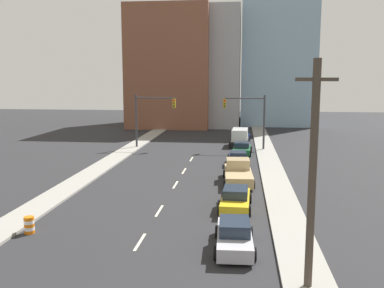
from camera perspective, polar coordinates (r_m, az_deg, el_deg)
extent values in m
cube|color=gray|center=(60.09, -6.27, 0.65)|extent=(2.23, 92.89, 0.16)
cube|color=gray|center=(58.67, 9.38, 0.39)|extent=(2.23, 92.89, 0.16)
cube|color=beige|center=(23.29, -6.96, -12.81)|extent=(0.16, 2.40, 0.01)
cube|color=beige|center=(28.23, -4.39, -8.86)|extent=(0.16, 2.40, 0.01)
cube|color=beige|center=(34.75, -2.22, -5.45)|extent=(0.16, 2.40, 0.01)
cube|color=beige|center=(39.77, -1.07, -3.61)|extent=(0.16, 2.40, 0.01)
cube|color=beige|center=(45.49, -0.08, -2.02)|extent=(0.16, 2.40, 0.01)
cube|color=brown|center=(78.20, -2.62, 10.09)|extent=(14.00, 16.00, 20.62)
cube|color=#99999E|center=(81.44, 2.13, 10.03)|extent=(12.00, 20.00, 20.59)
cube|color=#8CADC6|center=(85.57, 11.10, 12.13)|extent=(13.00, 20.00, 27.48)
cylinder|color=#38383D|center=(52.78, -7.44, 3.01)|extent=(0.24, 0.24, 6.57)
cylinder|color=#38383D|center=(52.05, -4.99, 6.15)|extent=(4.69, 0.16, 0.16)
cube|color=#B79319|center=(51.67, -2.42, 5.46)|extent=(0.34, 0.32, 1.10)
cylinder|color=red|center=(51.48, -2.45, 5.82)|extent=(0.22, 0.04, 0.22)
cylinder|color=#593F0C|center=(51.50, -2.45, 5.45)|extent=(0.22, 0.04, 0.22)
cylinder|color=#0C3F14|center=(51.52, -2.45, 5.07)|extent=(0.22, 0.04, 0.22)
cylinder|color=#38383D|center=(51.29, 9.58, 2.79)|extent=(0.24, 0.24, 6.57)
cylinder|color=#38383D|center=(51.00, 7.02, 6.06)|extent=(4.69, 0.16, 0.16)
cube|color=#B79319|center=(51.07, 4.37, 5.40)|extent=(0.34, 0.32, 1.10)
cylinder|color=red|center=(50.88, 4.36, 5.77)|extent=(0.22, 0.04, 0.22)
cylinder|color=#593F0C|center=(50.90, 4.36, 5.39)|extent=(0.22, 0.04, 0.22)
cylinder|color=#0C3F14|center=(50.92, 4.35, 5.01)|extent=(0.22, 0.04, 0.22)
cylinder|color=#473D33|center=(17.49, 15.76, -4.44)|extent=(0.32, 0.32, 9.30)
cube|color=#473D33|center=(17.04, 16.30, 8.27)|extent=(1.60, 0.14, 0.14)
cylinder|color=orange|center=(25.91, -20.83, -10.86)|extent=(0.56, 0.56, 0.19)
cylinder|color=white|center=(25.85, -20.86, -10.46)|extent=(0.56, 0.56, 0.19)
cylinder|color=orange|center=(25.79, -20.88, -10.06)|extent=(0.56, 0.56, 0.19)
cylinder|color=white|center=(25.73, -20.91, -9.66)|extent=(0.56, 0.56, 0.19)
cylinder|color=orange|center=(25.67, -20.93, -9.26)|extent=(0.56, 0.56, 0.19)
cube|color=#B2B2BC|center=(22.23, 5.67, -12.44)|extent=(1.90, 4.69, 0.67)
cube|color=#1E2838|center=(22.01, 5.69, -10.87)|extent=(1.59, 2.14, 0.62)
cylinder|color=black|center=(23.64, 3.38, -11.57)|extent=(0.25, 0.68, 0.67)
cylinder|color=black|center=(23.68, 7.80, -11.60)|extent=(0.25, 0.68, 0.67)
cylinder|color=black|center=(20.97, 3.22, -14.31)|extent=(0.25, 0.68, 0.67)
cylinder|color=black|center=(21.02, 8.26, -14.33)|extent=(0.25, 0.68, 0.67)
cube|color=gold|center=(28.57, 5.82, -7.60)|extent=(1.95, 4.76, 0.63)
cube|color=#1E2838|center=(28.40, 5.84, -6.40)|extent=(1.64, 2.17, 0.60)
cylinder|color=black|center=(30.06, 4.18, -7.05)|extent=(0.24, 0.72, 0.71)
cylinder|color=black|center=(29.99, 7.74, -7.15)|extent=(0.24, 0.72, 0.71)
cylinder|color=black|center=(27.27, 3.70, -8.71)|extent=(0.24, 0.72, 0.71)
cylinder|color=black|center=(27.19, 7.64, -8.83)|extent=(0.24, 0.72, 0.71)
cube|color=tan|center=(35.51, 6.18, -4.21)|extent=(2.47, 6.05, 0.83)
cube|color=tan|center=(36.20, 6.14, -2.61)|extent=(1.99, 1.88, 0.82)
cylinder|color=black|center=(37.33, 4.34, -3.97)|extent=(0.25, 0.64, 0.63)
cylinder|color=black|center=(37.43, 7.75, -3.99)|extent=(0.25, 0.64, 0.63)
cylinder|color=black|center=(33.75, 4.41, -5.35)|extent=(0.25, 0.64, 0.63)
cylinder|color=black|center=(33.86, 8.19, -5.37)|extent=(0.25, 0.64, 0.63)
cube|color=#141E47|center=(42.45, 6.15, -2.19)|extent=(1.93, 4.63, 0.62)
cube|color=#1E2838|center=(42.34, 6.17, -1.39)|extent=(1.63, 2.11, 0.58)
cylinder|color=black|center=(43.86, 4.90, -2.03)|extent=(0.24, 0.66, 0.66)
cylinder|color=black|center=(43.91, 7.30, -2.06)|extent=(0.24, 0.66, 0.66)
cylinder|color=black|center=(41.08, 4.92, -2.78)|extent=(0.24, 0.66, 0.66)
cylinder|color=black|center=(41.14, 7.48, -2.80)|extent=(0.24, 0.66, 0.66)
cube|color=#1E6033|center=(48.53, 6.66, -0.79)|extent=(2.11, 4.49, 0.62)
cube|color=#1E2838|center=(48.43, 6.67, -0.08)|extent=(1.76, 2.06, 0.59)
cylinder|color=black|center=(49.95, 5.63, -0.68)|extent=(0.26, 0.72, 0.71)
cylinder|color=black|center=(49.86, 7.86, -0.74)|extent=(0.26, 0.72, 0.71)
cylinder|color=black|center=(47.27, 5.39, -1.21)|extent=(0.26, 0.72, 0.71)
cylinder|color=black|center=(47.17, 7.75, -1.28)|extent=(0.26, 0.72, 0.71)
cube|color=black|center=(54.91, 6.40, 0.29)|extent=(2.45, 6.32, 0.57)
cube|color=silver|center=(54.46, 6.40, 1.27)|extent=(2.07, 3.94, 1.40)
cylinder|color=black|center=(56.90, 5.39, 0.47)|extent=(0.25, 0.68, 0.67)
cylinder|color=black|center=(56.79, 7.62, 0.41)|extent=(0.25, 0.68, 0.67)
cylinder|color=black|center=(53.09, 5.10, -0.13)|extent=(0.25, 0.68, 0.67)
cylinder|color=black|center=(52.98, 7.49, -0.19)|extent=(0.25, 0.68, 0.67)
cube|color=navy|center=(61.54, 6.76, 1.23)|extent=(1.95, 4.33, 0.63)
cube|color=#1E2838|center=(61.47, 6.77, 1.79)|extent=(1.61, 1.99, 0.59)
cylinder|color=black|center=(62.82, 5.88, 1.24)|extent=(0.26, 0.65, 0.64)
cylinder|color=black|center=(62.93, 7.49, 1.22)|extent=(0.26, 0.65, 0.64)
cylinder|color=black|center=(60.22, 5.99, 0.91)|extent=(0.26, 0.65, 0.64)
cylinder|color=black|center=(60.33, 7.67, 0.89)|extent=(0.26, 0.65, 0.64)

